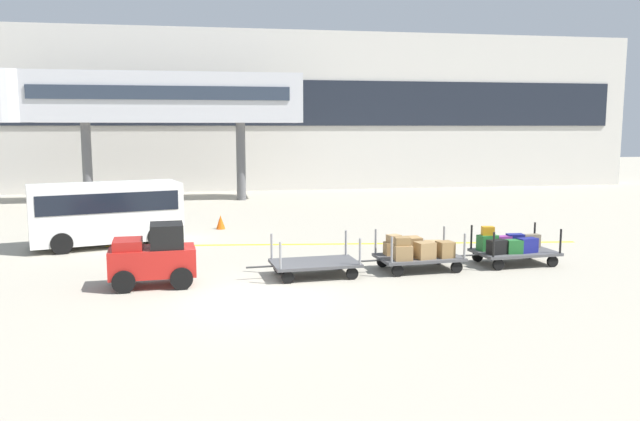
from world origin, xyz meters
TOP-DOWN VIEW (x-y plane):
  - ground_plane at (0.00, 0.00)m, footprint 120.00×120.00m
  - apron_lead_line at (3.54, 6.34)m, footprint 15.99×2.15m
  - terminal_building at (0.00, 25.98)m, footprint 53.74×2.51m
  - jet_bridge at (-4.96, 19.99)m, footprint 16.60×3.00m
  - baggage_tug at (-2.35, 1.58)m, footprint 2.18×1.37m
  - baggage_cart_lead at (1.80, 1.91)m, footprint 3.05×1.58m
  - baggage_cart_middle at (4.74, 2.13)m, footprint 3.05×1.58m
  - baggage_cart_tail at (7.67, 2.41)m, footprint 3.05×1.58m
  - shuttle_van at (-4.39, 7.43)m, footprint 5.14×3.15m
  - safety_cone_near at (-0.57, 10.25)m, footprint 0.36×0.36m

SIDE VIEW (x-z plane):
  - ground_plane at x=0.00m, z-range 0.00..0.00m
  - apron_lead_line at x=3.54m, z-range 0.00..0.01m
  - safety_cone_near at x=-0.57m, z-range 0.00..0.55m
  - baggage_cart_lead at x=1.80m, z-range -0.20..0.90m
  - baggage_cart_tail at x=7.67m, z-range -0.04..1.06m
  - baggage_cart_middle at x=4.74m, z-range -0.02..1.08m
  - baggage_tug at x=-2.35m, z-range -0.04..1.54m
  - shuttle_van at x=-4.39m, z-range 0.19..2.28m
  - terminal_building at x=0.00m, z-range 0.01..9.87m
  - jet_bridge at x=-4.96m, z-range 2.03..8.81m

